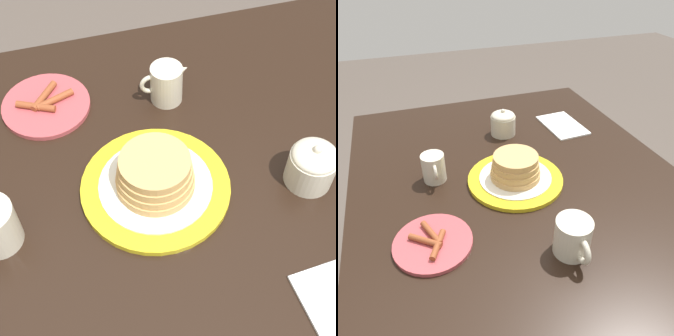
{
  "view_description": "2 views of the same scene",
  "coord_description": "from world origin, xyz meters",
  "views": [
    {
      "loc": [
        0.14,
        0.5,
        1.5
      ],
      "look_at": [
        -0.01,
        -0.03,
        0.77
      ],
      "focal_mm": 55.0,
      "sensor_mm": 36.0,
      "label": 1
    },
    {
      "loc": [
        0.71,
        -0.28,
        1.3
      ],
      "look_at": [
        -0.01,
        -0.03,
        0.77
      ],
      "focal_mm": 35.0,
      "sensor_mm": 36.0,
      "label": 2
    }
  ],
  "objects": [
    {
      "name": "creamer_pitcher",
      "position": [
        -0.06,
        -0.23,
        0.78
      ],
      "size": [
        0.1,
        0.06,
        0.09
      ],
      "color": "beige",
      "rests_on": "dining_table"
    },
    {
      "name": "pancake_plate",
      "position": [
        0.02,
        -0.01,
        0.77
      ],
      "size": [
        0.27,
        0.27,
        0.09
      ],
      "color": "gold",
      "rests_on": "dining_table"
    },
    {
      "name": "ground_plane",
      "position": [
        0.0,
        0.0,
        0.0
      ],
      "size": [
        8.0,
        8.0,
        0.0
      ],
      "primitive_type": "plane",
      "color": "#51473F"
    },
    {
      "name": "dining_table",
      "position": [
        0.0,
        0.0,
        0.61
      ],
      "size": [
        1.14,
        0.93,
        0.74
      ],
      "color": "black",
      "rests_on": "ground_plane"
    },
    {
      "name": "sugar_bowl",
      "position": [
        -0.25,
        0.04,
        0.78
      ],
      "size": [
        0.09,
        0.09,
        0.09
      ],
      "color": "beige",
      "rests_on": "dining_table"
    },
    {
      "name": "side_plate_bacon",
      "position": [
        0.18,
        -0.27,
        0.74
      ],
      "size": [
        0.18,
        0.18,
        0.02
      ],
      "color": "#B2474C",
      "rests_on": "dining_table"
    }
  ]
}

